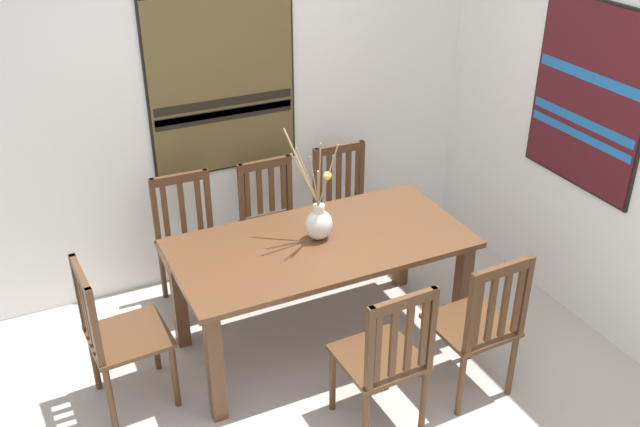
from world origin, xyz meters
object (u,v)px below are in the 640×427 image
(centerpiece_vase, at_px, (319,221))
(chair_4, at_px, (479,324))
(chair_2, at_px, (190,243))
(chair_3, at_px, (386,357))
(chair_0, at_px, (274,222))
(dining_table, at_px, (321,257))
(chair_5, at_px, (346,206))
(chair_1, at_px, (116,333))
(painting_on_back_wall, at_px, (222,85))
(painting_on_side_wall, at_px, (589,97))

(centerpiece_vase, xyz_separation_m, chair_4, (0.59, -0.82, -0.38))
(chair_2, xyz_separation_m, chair_3, (0.58, -1.58, 0.01))
(centerpiece_vase, bearing_deg, chair_0, 88.84)
(dining_table, bearing_deg, chair_3, -90.90)
(chair_4, bearing_deg, chair_2, 127.34)
(chair_2, height_order, chair_5, chair_2)
(chair_1, xyz_separation_m, painting_on_back_wall, (1.04, 1.10, 0.92))
(chair_1, relative_size, painting_on_back_wall, 0.77)
(chair_0, xyz_separation_m, chair_5, (0.55, -0.03, 0.01))
(chair_0, bearing_deg, painting_on_side_wall, -32.84)
(chair_5, bearing_deg, centerpiece_vase, -127.45)
(chair_3, xyz_separation_m, painting_on_side_wall, (1.68, 0.55, 0.99))
(chair_3, bearing_deg, chair_1, 146.72)
(chair_3, relative_size, painting_on_back_wall, 0.78)
(dining_table, bearing_deg, chair_4, -52.96)
(chair_1, xyz_separation_m, chair_5, (1.80, 0.77, -0.00))
(chair_2, bearing_deg, centerpiece_vase, -51.13)
(chair_2, bearing_deg, dining_table, -52.35)
(chair_5, bearing_deg, chair_0, 176.46)
(chair_0, distance_m, painting_on_back_wall, 1.00)
(chair_3, height_order, chair_4, chair_4)
(centerpiece_vase, height_order, chair_1, centerpiece_vase)
(chair_2, relative_size, chair_5, 1.00)
(dining_table, height_order, chair_1, chair_1)
(dining_table, height_order, chair_4, chair_4)
(chair_2, bearing_deg, painting_on_side_wall, -24.55)
(dining_table, xyz_separation_m, chair_3, (-0.01, -0.81, -0.15))
(chair_2, distance_m, chair_3, 1.69)
(dining_table, bearing_deg, chair_1, -179.88)
(centerpiece_vase, distance_m, chair_1, 1.30)
(chair_5, relative_size, painting_on_back_wall, 0.75)
(chair_0, relative_size, painting_on_back_wall, 0.73)
(chair_0, distance_m, chair_1, 1.49)
(chair_3, bearing_deg, chair_0, 88.97)
(centerpiece_vase, height_order, chair_5, centerpiece_vase)
(chair_0, distance_m, chair_5, 0.55)
(dining_table, xyz_separation_m, painting_on_side_wall, (1.67, -0.26, 0.84))
(centerpiece_vase, bearing_deg, painting_on_side_wall, -9.95)
(chair_0, height_order, painting_on_back_wall, painting_on_back_wall)
(chair_4, bearing_deg, chair_5, 91.01)
(chair_1, bearing_deg, chair_5, 23.19)
(painting_on_back_wall, bearing_deg, chair_1, -133.35)
(dining_table, distance_m, painting_on_back_wall, 1.36)
(chair_1, distance_m, chair_2, 1.01)
(dining_table, xyz_separation_m, centerpiece_vase, (0.00, 0.03, 0.24))
(chair_2, height_order, chair_3, chair_3)
(centerpiece_vase, relative_size, chair_0, 0.77)
(chair_2, bearing_deg, chair_1, -129.54)
(chair_0, relative_size, chair_3, 0.94)
(centerpiece_vase, relative_size, chair_4, 0.72)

